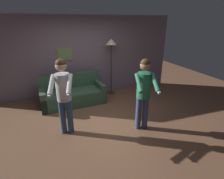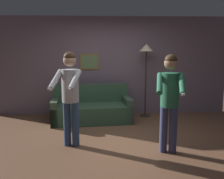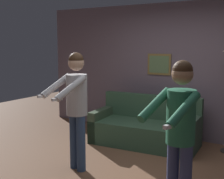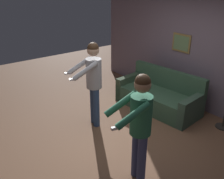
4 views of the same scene
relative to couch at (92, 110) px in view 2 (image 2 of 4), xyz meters
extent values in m
plane|color=brown|center=(0.45, -1.35, -0.28)|extent=(12.00, 12.00, 0.00)
cube|color=slate|center=(0.45, 0.76, 1.02)|extent=(6.40, 0.06, 2.60)
cube|color=olive|center=(-0.07, 0.71, 1.14)|extent=(0.49, 0.02, 0.41)
cube|color=#698757|center=(-0.07, 0.70, 1.14)|extent=(0.41, 0.01, 0.33)
cube|color=#37563D|center=(0.00, -0.04, -0.07)|extent=(1.97, 1.03, 0.42)
cube|color=#37563D|center=(-0.03, 0.31, 0.37)|extent=(1.90, 0.32, 0.45)
cube|color=#3D5039|center=(-0.86, -0.13, 0.01)|extent=(0.24, 0.86, 0.58)
cube|color=#395240|center=(0.87, 0.04, 0.01)|extent=(0.24, 0.86, 0.58)
cylinder|color=#332D28|center=(1.39, 0.40, -0.27)|extent=(0.28, 0.28, 0.02)
cylinder|color=#332D28|center=(1.39, 0.40, 0.58)|extent=(0.04, 0.04, 1.67)
cone|color=#F9EAB7|center=(1.39, 0.40, 1.51)|extent=(0.37, 0.37, 0.18)
cylinder|color=#324B76|center=(-0.39, -1.54, 0.13)|extent=(0.13, 0.13, 0.82)
cylinder|color=#324B76|center=(-0.24, -1.58, 0.13)|extent=(0.13, 0.13, 0.82)
cylinder|color=#B2B2B7|center=(-0.31, -1.56, 0.83)|extent=(0.30, 0.30, 0.58)
sphere|color=tan|center=(-0.31, -1.56, 1.28)|extent=(0.23, 0.23, 0.23)
sphere|color=#382314|center=(-0.31, -1.56, 1.32)|extent=(0.21, 0.21, 0.21)
cylinder|color=#B2B2B7|center=(-0.53, -1.74, 0.97)|extent=(0.20, 0.50, 0.32)
cube|color=white|center=(-0.58, -1.96, 0.85)|extent=(0.07, 0.16, 0.04)
cylinder|color=#B2B2B7|center=(-0.20, -1.82, 0.97)|extent=(0.20, 0.50, 0.32)
cube|color=white|center=(-0.25, -2.04, 0.85)|extent=(0.07, 0.16, 0.04)
cylinder|color=#3C4572|center=(1.29, -1.91, 0.12)|extent=(0.13, 0.13, 0.80)
cylinder|color=#3C4572|center=(1.45, -1.95, 0.12)|extent=(0.13, 0.13, 0.80)
cylinder|color=#286B4C|center=(1.37, -1.93, 0.81)|extent=(0.30, 0.30, 0.57)
sphere|color=#9E7556|center=(1.37, -1.93, 1.25)|extent=(0.22, 0.22, 0.22)
sphere|color=#382314|center=(1.37, -1.93, 1.29)|extent=(0.21, 0.21, 0.21)
cylinder|color=#286B4C|center=(1.15, -2.10, 0.94)|extent=(0.20, 0.49, 0.31)
cylinder|color=#286B4C|center=(1.48, -2.18, 0.94)|extent=(0.20, 0.49, 0.31)
cube|color=white|center=(1.43, -2.40, 0.82)|extent=(0.07, 0.16, 0.04)
camera|label=1|loc=(-0.43, -5.11, 2.09)|focal=28.00mm
camera|label=2|loc=(0.23, -5.95, 1.48)|focal=40.00mm
camera|label=3|loc=(2.47, -4.95, 1.57)|focal=50.00mm
camera|label=4|loc=(3.44, -4.02, 2.47)|focal=40.00mm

